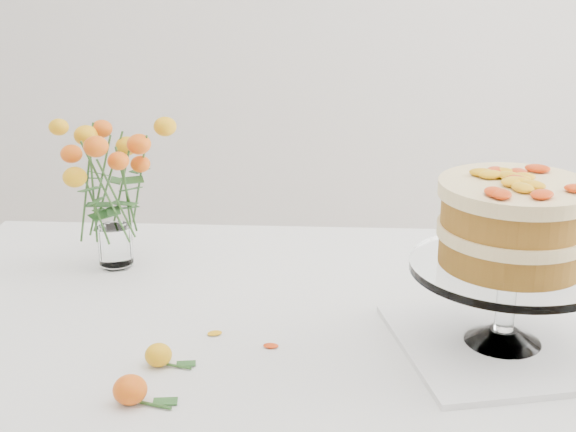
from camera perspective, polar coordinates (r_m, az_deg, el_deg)
name	(u,v)px	position (r m, az deg, el deg)	size (l,w,h in m)	color
table	(288,350)	(1.51, -0.03, -9.54)	(1.43, 0.93, 0.76)	tan
napkin	(502,344)	(1.40, 14.97, -8.80)	(0.33, 0.33, 0.01)	white
cake_stand	(513,232)	(1.32, 15.69, -1.14)	(0.32, 0.32, 0.29)	white
rose_vase	(110,171)	(1.64, -12.56, 3.16)	(0.26, 0.26, 0.35)	white
loose_rose_near	(159,355)	(1.31, -9.18, -9.73)	(0.08, 0.04, 0.04)	#FFA116
loose_rose_far	(130,390)	(1.22, -11.15, -12.04)	(0.09, 0.05, 0.04)	orange
stray_petal_a	(215,333)	(1.40, -5.23, -8.31)	(0.03, 0.02, 0.00)	#FDAF10
stray_petal_b	(271,346)	(1.35, -1.22, -9.23)	(0.03, 0.02, 0.00)	#FDAF10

